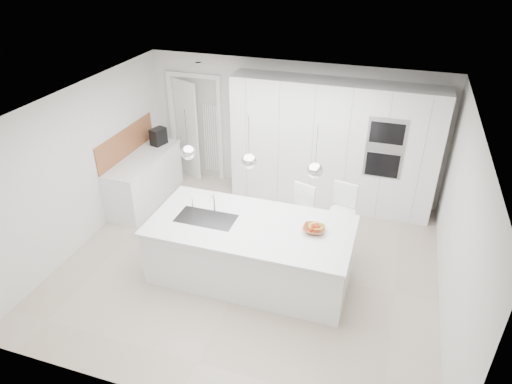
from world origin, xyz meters
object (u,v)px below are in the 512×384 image
(fruit_bowl, at_px, (314,229))
(bar_stool_right, at_px, (341,222))
(espresso_machine, at_px, (158,136))
(island_base, at_px, (250,253))
(bar_stool_left, at_px, (301,222))

(fruit_bowl, xyz_separation_m, bar_stool_right, (0.27, 0.84, -0.35))
(espresso_machine, bearing_deg, bar_stool_right, -1.07)
(island_base, bearing_deg, bar_stool_right, 40.63)
(bar_stool_left, height_order, bar_stool_right, bar_stool_right)
(island_base, relative_size, bar_stool_left, 2.47)
(espresso_machine, xyz_separation_m, bar_stool_left, (3.08, -1.28, -0.49))
(bar_stool_right, bearing_deg, island_base, -126.87)
(espresso_machine, relative_size, bar_stool_left, 0.28)
(espresso_machine, xyz_separation_m, bar_stool_right, (3.67, -1.13, -0.47))
(island_base, height_order, bar_stool_left, bar_stool_left)
(island_base, relative_size, espresso_machine, 8.83)
(espresso_machine, distance_m, bar_stool_left, 3.38)
(island_base, distance_m, bar_stool_right, 1.52)
(fruit_bowl, height_order, bar_stool_left, bar_stool_left)
(bar_stool_left, bearing_deg, island_base, -104.98)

